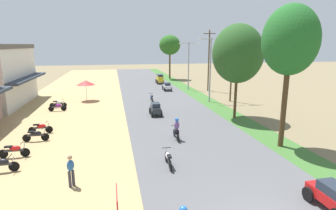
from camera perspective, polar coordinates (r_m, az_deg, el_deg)
parked_motorbike_nearest at (r=17.43m, az=-31.60°, el=-10.48°), size 1.80×0.54×0.94m
parked_motorbike_second at (r=19.20m, az=-29.61°, el=-8.21°), size 1.80×0.54×0.94m
parked_motorbike_third at (r=21.59m, az=-26.01°, el=-5.63°), size 1.80×0.54×0.94m
parked_motorbike_fourth at (r=23.31m, az=-25.19°, el=-4.27°), size 1.80×0.54×0.94m
parked_motorbike_fifth at (r=30.41m, az=-22.21°, el=-0.28°), size 1.80×0.54×0.94m
parked_motorbike_sixth at (r=32.03m, az=-22.07°, el=0.34°), size 1.80×0.54×0.94m
street_signboard at (r=10.81m, az=-10.65°, el=-19.59°), size 0.06×1.30×1.50m
vendor_umbrella at (r=34.59m, az=-16.92°, el=4.52°), size 2.20×2.20×2.52m
pedestrian_on_shoulder at (r=14.20m, az=-19.78°, el=-12.59°), size 0.43×0.40×1.62m
median_tree_nearest at (r=19.08m, az=24.32°, el=12.18°), size 3.48×3.48×9.26m
median_tree_second at (r=25.70m, az=14.47°, el=10.39°), size 4.61×4.61×8.64m
median_tree_third at (r=54.84m, az=0.38°, el=12.49°), size 4.17×4.17×8.66m
streetlamp_near at (r=32.69m, az=8.90°, el=8.23°), size 3.16×0.20×7.57m
streetlamp_mid at (r=41.68m, az=4.36°, el=8.96°), size 3.16×0.20×7.17m
utility_pole_near at (r=41.09m, az=8.57°, el=9.38°), size 1.80×0.20×8.90m
utility_pole_far at (r=33.71m, az=13.27°, el=8.20°), size 1.80×0.20×8.52m
car_sedan_red at (r=13.55m, az=31.45°, el=-16.09°), size 1.10×2.26×1.19m
car_hatchback_charcoal at (r=26.42m, az=-2.65°, el=-0.74°), size 1.04×2.00×1.23m
car_sedan_white at (r=40.81m, az=-0.22°, el=3.99°), size 1.10×2.26×1.19m
car_van_yellow at (r=48.12m, az=-1.75°, el=5.64°), size 1.19×2.41×1.67m
motorbike_ahead_second at (r=15.59m, az=0.03°, el=-11.06°), size 0.54×1.80×0.94m
motorbike_ahead_third at (r=19.64m, az=1.78°, el=-5.13°), size 0.54×1.80×1.66m
motorbike_ahead_fourth at (r=33.01m, az=-3.46°, el=1.63°), size 0.54×1.80×0.94m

